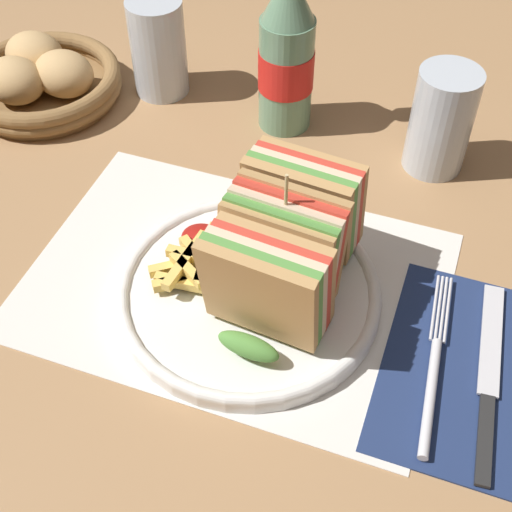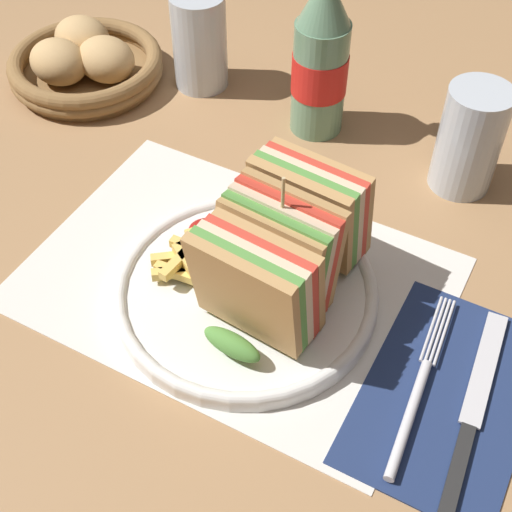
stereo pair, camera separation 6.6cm
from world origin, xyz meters
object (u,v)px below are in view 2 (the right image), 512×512
club_sandwich (282,250)px  plate_main (246,291)px  coke_bottle_near (321,58)px  glass_far (200,47)px  knife (474,408)px  bread_basket (85,63)px  glass_near (468,146)px  fork (415,398)px

club_sandwich → plate_main: bearing=-153.7°
coke_bottle_near → glass_far: (-0.17, 0.01, -0.04)m
knife → coke_bottle_near: 0.41m
club_sandwich → bread_basket: 0.43m
glass_near → bread_basket: size_ratio=0.62×
glass_far → plate_main: bearing=-52.1°
plate_main → knife: (0.22, -0.02, -0.00)m
plate_main → glass_far: 0.36m
club_sandwich → glass_near: (0.10, 0.24, -0.02)m
coke_bottle_near → bread_basket: coke_bottle_near is taller
plate_main → fork: (0.18, -0.03, -0.00)m
glass_near → bread_basket: bearing=-175.7°
plate_main → coke_bottle_near: size_ratio=1.15×
plate_main → glass_far: bearing=127.9°
coke_bottle_near → plate_main: bearing=-78.7°
fork → bread_basket: size_ratio=1.00×
glass_far → bread_basket: 0.15m
coke_bottle_near → fork: bearing=-52.4°
fork → glass_far: 0.51m
knife → bread_basket: size_ratio=1.06×
knife → plate_main: bearing=171.2°
knife → glass_far: 0.54m
plate_main → club_sandwich: club_sandwich is taller
fork → glass_near: bearing=95.8°
coke_bottle_near → glass_near: bearing=-5.2°
fork → glass_near: glass_near is taller
club_sandwich → fork: (0.15, -0.05, -0.06)m
club_sandwich → glass_near: 0.26m
plate_main → knife: 0.23m
plate_main → coke_bottle_near: bearing=101.3°
knife → glass_far: glass_far is taller
coke_bottle_near → glass_near: 0.19m
fork → glass_far: (-0.40, 0.31, 0.04)m
plate_main → glass_near: (0.13, 0.25, 0.04)m
plate_main → bread_basket: bearing=148.2°
knife → coke_bottle_near: (-0.28, 0.29, 0.09)m
glass_near → bread_basket: glass_near is taller
glass_far → bread_basket: bearing=-154.0°
plate_main → fork: bearing=-10.3°
plate_main → glass_near: 0.29m
plate_main → knife: plate_main is taller
knife → coke_bottle_near: coke_bottle_near is taller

